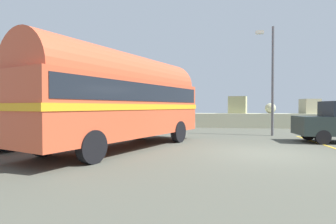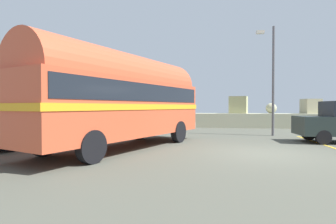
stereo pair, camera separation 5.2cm
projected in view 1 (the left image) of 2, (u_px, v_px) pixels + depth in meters
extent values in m
cube|color=#4D4E43|center=(264.00, 153.00, 9.18)|extent=(32.00, 26.00, 0.02)
cube|color=#A5A689|center=(230.00, 120.00, 20.86)|extent=(31.36, 1.80, 1.10)
cube|color=tan|center=(73.00, 109.00, 23.15)|extent=(0.82, 0.77, 0.71)
sphere|color=#A69895|center=(115.00, 108.00, 22.18)|extent=(0.80, 0.80, 0.80)
sphere|color=tan|center=(148.00, 108.00, 21.65)|extent=(0.82, 0.82, 0.82)
sphere|color=#999893|center=(186.00, 105.00, 21.21)|extent=(1.34, 1.34, 1.34)
cube|color=tan|center=(238.00, 105.00, 20.97)|extent=(1.56, 1.30, 1.35)
sphere|color=#ACAB88|center=(270.00, 108.00, 20.76)|extent=(0.81, 0.81, 0.81)
cube|color=tan|center=(310.00, 106.00, 20.39)|extent=(1.34, 1.30, 1.13)
cube|color=gold|center=(313.00, 141.00, 12.25)|extent=(0.12, 4.40, 0.01)
cylinder|color=black|center=(139.00, 130.00, 13.09)|extent=(0.63, 0.99, 0.96)
cylinder|color=black|center=(178.00, 132.00, 11.98)|extent=(0.63, 0.99, 0.96)
cylinder|color=black|center=(43.00, 142.00, 8.60)|extent=(0.63, 0.99, 0.96)
cylinder|color=black|center=(92.00, 147.00, 7.48)|extent=(0.63, 0.99, 0.96)
cube|color=#CF5030|center=(122.00, 108.00, 10.27)|extent=(5.43, 8.68, 2.10)
cylinder|color=#CF5030|center=(122.00, 81.00, 10.25)|extent=(5.12, 8.29, 2.20)
cube|color=orange|center=(122.00, 107.00, 10.27)|extent=(5.51, 8.78, 0.20)
cube|color=black|center=(122.00, 93.00, 10.26)|extent=(5.33, 8.38, 0.64)
cube|color=silver|center=(175.00, 124.00, 13.97)|extent=(2.17, 1.02, 0.28)
cylinder|color=black|center=(65.00, 127.00, 15.09)|extent=(0.48, 1.00, 0.96)
cylinder|color=black|center=(98.00, 128.00, 14.32)|extent=(0.48, 1.00, 0.96)
cylinder|color=black|center=(10.00, 138.00, 9.44)|extent=(0.48, 1.00, 0.96)
cube|color=#C24E39|center=(44.00, 108.00, 12.25)|extent=(4.18, 8.72, 2.10)
cylinder|color=#C24E39|center=(44.00, 85.00, 12.23)|extent=(3.91, 8.35, 2.20)
cube|color=#B22A26|center=(44.00, 107.00, 12.25)|extent=(4.24, 8.81, 0.20)
cube|color=black|center=(44.00, 95.00, 12.24)|extent=(4.14, 8.40, 0.64)
cube|color=silver|center=(99.00, 122.00, 16.27)|extent=(2.26, 0.65, 0.28)
cylinder|color=black|center=(323.00, 137.00, 11.25)|extent=(0.62, 0.21, 0.62)
cylinder|color=black|center=(308.00, 134.00, 12.77)|extent=(0.62, 0.21, 0.62)
cylinder|color=#5B5B60|center=(273.00, 81.00, 14.64)|extent=(0.14, 0.14, 6.06)
cube|color=beige|center=(260.00, 32.00, 15.38)|extent=(0.44, 0.24, 0.18)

